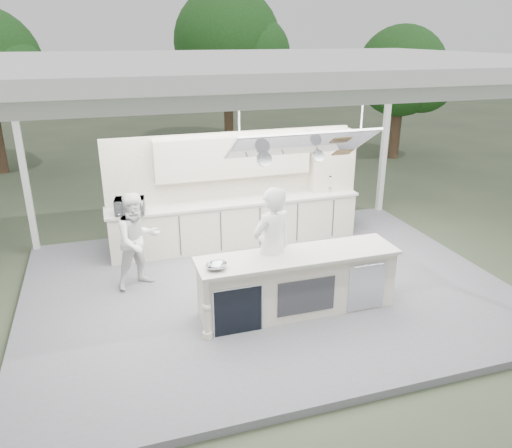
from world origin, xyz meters
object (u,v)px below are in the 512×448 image
object	(u,v)px
back_counter	(236,222)
head_chef	(272,250)
demo_island	(296,283)
sous_chef	(138,241)

from	to	relation	value
back_counter	head_chef	world-z (taller)	head_chef
demo_island	head_chef	xyz separation A→B (m)	(-0.33, 0.21, 0.51)
back_counter	sous_chef	distance (m)	2.41
back_counter	sous_chef	size ratio (longest dim) A/B	3.08
back_counter	head_chef	bearing A→B (deg)	-93.44
demo_island	back_counter	bearing A→B (deg)	93.63
head_chef	sous_chef	size ratio (longest dim) A/B	1.20
demo_island	back_counter	size ratio (longest dim) A/B	0.61
sous_chef	head_chef	bearing A→B (deg)	-57.82
sous_chef	demo_island	bearing A→B (deg)	-57.28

